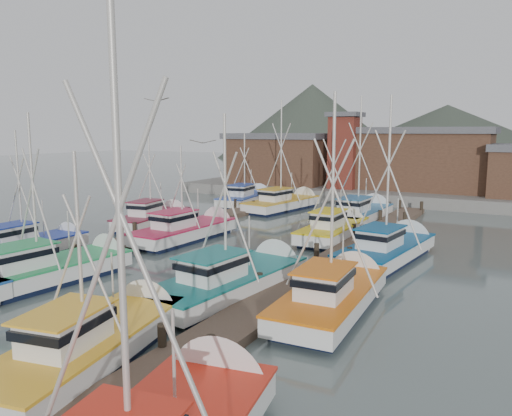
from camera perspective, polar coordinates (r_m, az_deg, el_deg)
The scene contains 22 objects.
ground at distance 28.27m, azimuth -8.46°, elevation -7.06°, with size 260.00×260.00×0.00m, color #485655.
dock_left at distance 35.61m, azimuth -13.53°, elevation -3.56°, with size 2.30×46.00×1.50m.
dock_right at distance 28.35m, azimuth 8.07°, elevation -6.57°, with size 2.30×46.00×1.50m.
quay at distance 61.29m, azimuth 12.93°, elevation 1.94°, with size 44.00×16.00×1.20m, color gray.
shed_left at distance 63.03m, azimuth 2.83°, elevation 5.75°, with size 12.72×8.48×6.20m.
shed_center at distance 59.60m, azimuth 18.64°, elevation 5.46°, with size 14.84×9.54×6.90m.
lookout_tower at distance 57.69m, azimuth 10.07°, elevation 6.55°, with size 3.60×3.60×8.50m.
distant_hills at distance 147.32m, azimuth 17.36°, elevation 5.42°, with size 175.00×140.00×42.00m.
boat_1 at distance 18.29m, azimuth -17.61°, elevation -14.15°, with size 4.37×9.41×7.85m.
boat_4 at distance 27.71m, azimuth -22.25°, elevation -6.50°, with size 4.04×9.94×9.43m.
boat_5 at distance 24.06m, azimuth -2.30°, elevation -8.12°, with size 4.12×10.16×9.35m.
boat_6 at distance 33.68m, azimuth -24.18°, elevation -3.98°, with size 3.42×8.26×8.37m.
boat_7 at distance 22.19m, azimuth 9.05°, elevation -9.69°, with size 4.04×9.25×10.03m.
boat_8 at distance 36.02m, azimuth -7.63°, elevation -2.49°, with size 3.47×9.65×7.54m.
boat_9 at distance 36.39m, azimuth 9.09°, elevation -2.40°, with size 3.84×8.88×9.66m.
boat_10 at distance 41.60m, azimuth -11.41°, elevation -1.06°, with size 3.88×8.93×8.00m.
boat_11 at distance 31.10m, azimuth 15.07°, elevation -4.50°, with size 4.25×9.89×10.56m.
boat_12 at distance 49.11m, azimuth 3.37°, elevation 0.60°, with size 4.54×10.14×11.45m.
boat_13 at distance 43.71m, azimuth 11.92°, elevation -0.59°, with size 4.56×10.19×11.44m.
boat_14 at distance 52.71m, azimuth -0.99°, elevation 1.17°, with size 3.94×9.62×8.25m.
gull_near at distance 26.93m, azimuth -11.31°, elevation 11.98°, with size 1.55×0.62×0.24m.
gull_far at distance 26.00m, azimuth -6.13°, elevation 7.50°, with size 1.55×0.63×0.24m.
Camera 1 is at (16.58, -21.58, 7.68)m, focal length 35.00 mm.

